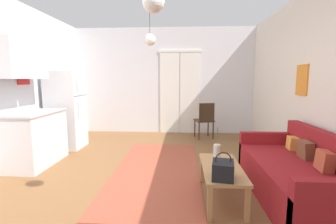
% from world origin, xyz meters
% --- Properties ---
extents(ground_plane, '(5.34, 7.42, 0.10)m').
position_xyz_m(ground_plane, '(0.00, 0.00, -0.05)').
color(ground_plane, brown).
extents(wall_back, '(4.94, 0.13, 2.81)m').
position_xyz_m(wall_back, '(0.02, 3.46, 1.39)').
color(wall_back, silver).
rests_on(wall_back, ground_plane).
extents(area_rug, '(1.32, 2.99, 0.01)m').
position_xyz_m(area_rug, '(0.10, 0.63, 0.01)').
color(area_rug, '#9E4733').
rests_on(area_rug, ground_plane).
extents(couch, '(0.89, 1.91, 0.82)m').
position_xyz_m(couch, '(1.94, -0.20, 0.28)').
color(couch, maroon).
rests_on(couch, ground_plane).
extents(coffee_table, '(0.46, 1.03, 0.41)m').
position_xyz_m(coffee_table, '(0.98, -0.25, 0.35)').
color(coffee_table, '#B27F4C').
rests_on(coffee_table, ground_plane).
extents(bamboo_vase, '(0.09, 0.09, 0.45)m').
position_xyz_m(bamboo_vase, '(0.94, -0.08, 0.52)').
color(bamboo_vase, beige).
rests_on(bamboo_vase, coffee_table).
extents(handbag, '(0.26, 0.30, 0.29)m').
position_xyz_m(handbag, '(0.93, -0.60, 0.50)').
color(handbag, black).
rests_on(handbag, coffee_table).
extents(refrigerator, '(0.67, 0.62, 1.62)m').
position_xyz_m(refrigerator, '(-1.95, 1.81, 0.81)').
color(refrigerator, white).
rests_on(refrigerator, ground_plane).
extents(kitchen_counter, '(0.61, 1.11, 2.09)m').
position_xyz_m(kitchen_counter, '(-2.03, 0.77, 0.79)').
color(kitchen_counter, silver).
rests_on(kitchen_counter, ground_plane).
extents(accent_chair, '(0.51, 0.49, 0.89)m').
position_xyz_m(accent_chair, '(1.05, 2.76, 0.50)').
color(accent_chair, '#382619').
rests_on(accent_chair, ground_plane).
extents(pendant_lamp_near, '(0.21, 0.21, 0.74)m').
position_xyz_m(pendant_lamp_near, '(0.22, -0.72, 2.17)').
color(pendant_lamp_near, black).
extents(pendant_lamp_far, '(0.23, 0.23, 0.71)m').
position_xyz_m(pendant_lamp_far, '(-0.15, 1.72, 2.22)').
color(pendant_lamp_far, black).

